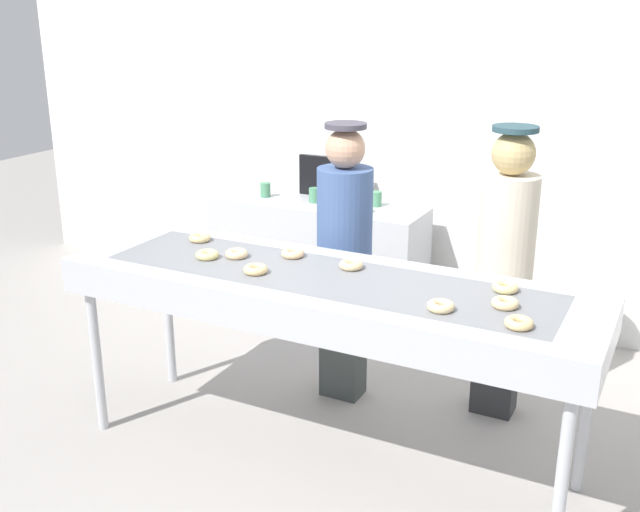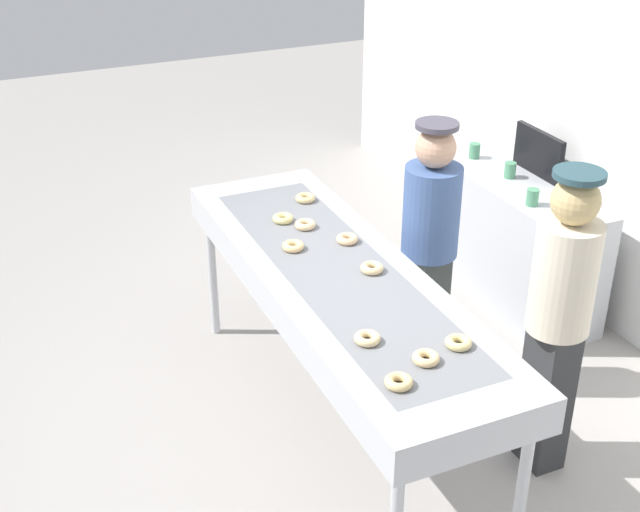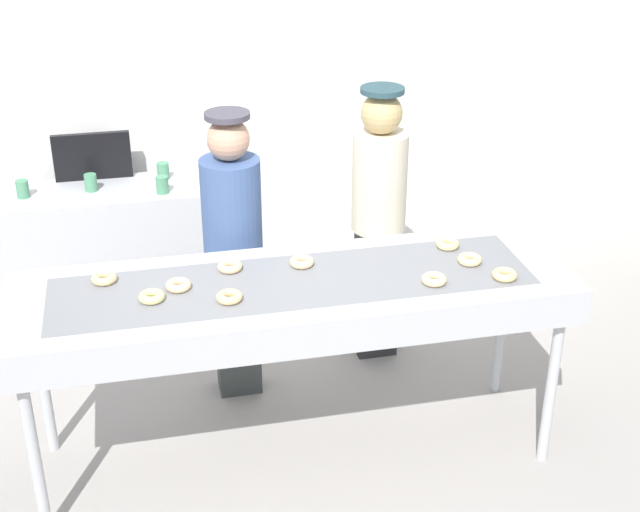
{
  "view_description": "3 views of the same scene",
  "coord_description": "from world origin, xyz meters",
  "px_view_note": "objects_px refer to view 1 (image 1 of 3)",
  "views": [
    {
      "loc": [
        1.55,
        -3.1,
        2.29
      ],
      "look_at": [
        0.02,
        -0.1,
        1.16
      ],
      "focal_mm": 42.23,
      "sensor_mm": 36.0,
      "label": 1
    },
    {
      "loc": [
        3.51,
        -1.67,
        3.17
      ],
      "look_at": [
        0.08,
        -0.14,
        1.18
      ],
      "focal_mm": 48.39,
      "sensor_mm": 36.0,
      "label": 2
    },
    {
      "loc": [
        -0.69,
        -3.68,
        3.01
      ],
      "look_at": [
        0.09,
        -0.16,
        1.23
      ],
      "focal_mm": 49.99,
      "sensor_mm": 36.0,
      "label": 3
    }
  ],
  "objects_px": {
    "paper_cup_2": "(314,195)",
    "plain_donut_2": "(505,287)",
    "paper_cup_0": "(360,206)",
    "plain_donut_5": "(207,255)",
    "worker_baker": "(505,259)",
    "fryer_conveyor": "(324,293)",
    "prep_counter": "(317,258)",
    "plain_donut_8": "(505,303)",
    "plain_donut_4": "(236,254)",
    "menu_display": "(329,177)",
    "worker_assistant": "(344,249)",
    "plain_donut_1": "(351,265)",
    "plain_donut_9": "(293,253)",
    "plain_donut_6": "(441,306)",
    "plain_donut_3": "(200,238)",
    "plain_donut_7": "(519,323)",
    "paper_cup_1": "(265,190)",
    "plain_donut_0": "(256,269)",
    "paper_cup_3": "(376,199)"
  },
  "relations": [
    {
      "from": "plain_donut_6",
      "to": "plain_donut_7",
      "type": "bearing_deg",
      "value": -4.69
    },
    {
      "from": "plain_donut_5",
      "to": "menu_display",
      "type": "distance_m",
      "value": 2.02
    },
    {
      "from": "paper_cup_1",
      "to": "paper_cup_2",
      "type": "height_order",
      "value": "same"
    },
    {
      "from": "fryer_conveyor",
      "to": "plain_donut_8",
      "type": "bearing_deg",
      "value": -0.07
    },
    {
      "from": "plain_donut_4",
      "to": "paper_cup_1",
      "type": "height_order",
      "value": "plain_donut_4"
    },
    {
      "from": "plain_donut_5",
      "to": "plain_donut_6",
      "type": "xyz_separation_m",
      "value": [
        1.31,
        -0.12,
        0.0
      ]
    },
    {
      "from": "plain_donut_0",
      "to": "worker_baker",
      "type": "relative_size",
      "value": 0.07
    },
    {
      "from": "plain_donut_0",
      "to": "menu_display",
      "type": "relative_size",
      "value": 0.24
    },
    {
      "from": "plain_donut_5",
      "to": "paper_cup_0",
      "type": "height_order",
      "value": "plain_donut_5"
    },
    {
      "from": "plain_donut_3",
      "to": "paper_cup_3",
      "type": "distance_m",
      "value": 1.71
    },
    {
      "from": "plain_donut_0",
      "to": "plain_donut_8",
      "type": "xyz_separation_m",
      "value": [
        1.21,
        0.12,
        0.0
      ]
    },
    {
      "from": "paper_cup_2",
      "to": "plain_donut_2",
      "type": "bearing_deg",
      "value": -40.72
    },
    {
      "from": "plain_donut_5",
      "to": "worker_baker",
      "type": "xyz_separation_m",
      "value": [
        1.34,
        0.93,
        -0.09
      ]
    },
    {
      "from": "plain_donut_1",
      "to": "plain_donut_9",
      "type": "bearing_deg",
      "value": 175.54
    },
    {
      "from": "plain_donut_9",
      "to": "paper_cup_2",
      "type": "relative_size",
      "value": 1.1
    },
    {
      "from": "fryer_conveyor",
      "to": "paper_cup_0",
      "type": "distance_m",
      "value": 1.7
    },
    {
      "from": "plain_donut_4",
      "to": "worker_assistant",
      "type": "relative_size",
      "value": 0.07
    },
    {
      "from": "plain_donut_1",
      "to": "plain_donut_5",
      "type": "height_order",
      "value": "same"
    },
    {
      "from": "plain_donut_2",
      "to": "paper_cup_0",
      "type": "xyz_separation_m",
      "value": [
        -1.37,
        1.42,
        -0.11
      ]
    },
    {
      "from": "prep_counter",
      "to": "paper_cup_0",
      "type": "distance_m",
      "value": 0.66
    },
    {
      "from": "worker_assistant",
      "to": "plain_donut_7",
      "type": "bearing_deg",
      "value": 129.33
    },
    {
      "from": "plain_donut_5",
      "to": "plain_donut_7",
      "type": "distance_m",
      "value": 1.66
    },
    {
      "from": "plain_donut_8",
      "to": "plain_donut_7",
      "type": "bearing_deg",
      "value": -61.21
    },
    {
      "from": "plain_donut_3",
      "to": "plain_donut_7",
      "type": "bearing_deg",
      "value": -11.43
    },
    {
      "from": "fryer_conveyor",
      "to": "paper_cup_2",
      "type": "distance_m",
      "value": 2.0
    },
    {
      "from": "plain_donut_5",
      "to": "plain_donut_9",
      "type": "relative_size",
      "value": 1.0
    },
    {
      "from": "worker_baker",
      "to": "paper_cup_1",
      "type": "bearing_deg",
      "value": -36.12
    },
    {
      "from": "paper_cup_1",
      "to": "plain_donut_6",
      "type": "bearing_deg",
      "value": -43.05
    },
    {
      "from": "plain_donut_6",
      "to": "prep_counter",
      "type": "distance_m",
      "value": 2.56
    },
    {
      "from": "fryer_conveyor",
      "to": "plain_donut_7",
      "type": "bearing_deg",
      "value": -10.85
    },
    {
      "from": "plain_donut_1",
      "to": "plain_donut_5",
      "type": "xyz_separation_m",
      "value": [
        -0.74,
        -0.2,
        0.0
      ]
    },
    {
      "from": "plain_donut_2",
      "to": "prep_counter",
      "type": "bearing_deg",
      "value": 138.92
    },
    {
      "from": "plain_donut_9",
      "to": "worker_baker",
      "type": "distance_m",
      "value": 1.19
    },
    {
      "from": "plain_donut_9",
      "to": "menu_display",
      "type": "bearing_deg",
      "value": 110.59
    },
    {
      "from": "plain_donut_3",
      "to": "plain_donut_7",
      "type": "xyz_separation_m",
      "value": [
        1.87,
        -0.38,
        0.0
      ]
    },
    {
      "from": "paper_cup_0",
      "to": "menu_display",
      "type": "relative_size",
      "value": 0.22
    },
    {
      "from": "plain_donut_0",
      "to": "paper_cup_3",
      "type": "xyz_separation_m",
      "value": [
        -0.19,
        1.98,
        -0.11
      ]
    },
    {
      "from": "plain_donut_8",
      "to": "plain_donut_4",
      "type": "bearing_deg",
      "value": 178.28
    },
    {
      "from": "fryer_conveyor",
      "to": "worker_assistant",
      "type": "bearing_deg",
      "value": 107.12
    },
    {
      "from": "paper_cup_1",
      "to": "plain_donut_3",
      "type": "bearing_deg",
      "value": -72.04
    },
    {
      "from": "plain_donut_2",
      "to": "plain_donut_5",
      "type": "height_order",
      "value": "same"
    },
    {
      "from": "plain_donut_0",
      "to": "menu_display",
      "type": "xyz_separation_m",
      "value": [
        -0.62,
        2.08,
        -0.01
      ]
    },
    {
      "from": "paper_cup_1",
      "to": "menu_display",
      "type": "distance_m",
      "value": 0.5
    },
    {
      "from": "plain_donut_4",
      "to": "plain_donut_6",
      "type": "xyz_separation_m",
      "value": [
        1.19,
        -0.2,
        0.0
      ]
    },
    {
      "from": "plain_donut_3",
      "to": "paper_cup_0",
      "type": "distance_m",
      "value": 1.47
    },
    {
      "from": "plain_donut_6",
      "to": "menu_display",
      "type": "relative_size",
      "value": 0.24
    },
    {
      "from": "plain_donut_9",
      "to": "prep_counter",
      "type": "height_order",
      "value": "plain_donut_9"
    },
    {
      "from": "plain_donut_8",
      "to": "prep_counter",
      "type": "distance_m",
      "value": 2.61
    },
    {
      "from": "menu_display",
      "to": "paper_cup_3",
      "type": "bearing_deg",
      "value": -13.04
    },
    {
      "from": "worker_baker",
      "to": "prep_counter",
      "type": "relative_size",
      "value": 1.02
    }
  ]
}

